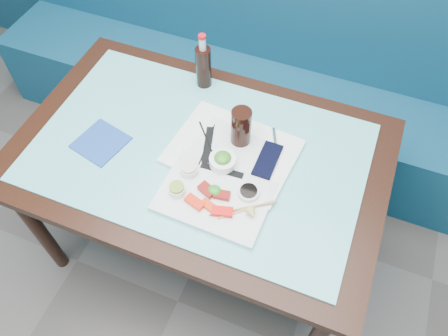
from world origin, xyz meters
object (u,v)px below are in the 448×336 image
at_px(sashimi_plate, 215,197).
at_px(cola_bottle_body, 204,67).
at_px(dining_table, 200,165).
at_px(serving_tray, 233,152).
at_px(booth_bench, 263,81).
at_px(blue_napkin, 101,142).
at_px(cola_glass, 241,127).
at_px(seaweed_bowl, 223,162).

distance_m(sashimi_plate, cola_bottle_body, 0.57).
relative_size(dining_table, serving_tray, 3.11).
height_order(booth_bench, serving_tray, booth_bench).
xyz_separation_m(booth_bench, serving_tray, (0.12, -0.80, 0.39)).
distance_m(booth_bench, blue_napkin, 1.08).
bearing_deg(cola_glass, dining_table, -144.53).
xyz_separation_m(dining_table, seaweed_bowl, (0.11, -0.04, 0.13)).
height_order(seaweed_bowl, blue_napkin, seaweed_bowl).
relative_size(seaweed_bowl, cola_bottle_body, 0.54).
xyz_separation_m(serving_tray, seaweed_bowl, (-0.01, -0.07, 0.03)).
relative_size(booth_bench, sashimi_plate, 7.96).
xyz_separation_m(cola_glass, blue_napkin, (-0.49, -0.19, -0.09)).
bearing_deg(dining_table, serving_tray, 17.58).
xyz_separation_m(sashimi_plate, cola_bottle_body, (-0.26, 0.51, 0.08)).
bearing_deg(serving_tray, cola_glass, 85.53).
xyz_separation_m(booth_bench, seaweed_bowl, (0.11, -0.88, 0.42)).
xyz_separation_m(serving_tray, cola_bottle_body, (-0.24, 0.30, 0.08)).
bearing_deg(cola_bottle_body, cola_glass, -44.12).
bearing_deg(cola_bottle_body, sashimi_plate, -63.20).
distance_m(booth_bench, dining_table, 0.89).
distance_m(booth_bench, sashimi_plate, 1.09).
xyz_separation_m(dining_table, sashimi_plate, (0.13, -0.17, 0.10)).
bearing_deg(dining_table, sashimi_plate, -51.42).
distance_m(dining_table, sashimi_plate, 0.24).
bearing_deg(serving_tray, seaweed_bowl, -91.76).
relative_size(cola_bottle_body, blue_napkin, 1.06).
height_order(seaweed_bowl, cola_bottle_body, cola_bottle_body).
bearing_deg(seaweed_bowl, blue_napkin, -172.25).
relative_size(sashimi_plate, serving_tray, 0.84).
height_order(booth_bench, dining_table, booth_bench).
xyz_separation_m(sashimi_plate, serving_tray, (-0.01, 0.21, -0.00)).
relative_size(seaweed_bowl, blue_napkin, 0.57).
distance_m(dining_table, seaweed_bowl, 0.17).
xyz_separation_m(booth_bench, blue_napkin, (-0.36, -0.94, 0.39)).
xyz_separation_m(serving_tray, blue_napkin, (-0.48, -0.14, -0.01)).
xyz_separation_m(booth_bench, sashimi_plate, (0.13, -1.01, 0.39)).
bearing_deg(blue_napkin, seaweed_bowl, 7.75).
xyz_separation_m(booth_bench, dining_table, (0.00, -0.84, 0.29)).
distance_m(booth_bench, cola_glass, 0.90).
height_order(cola_bottle_body, blue_napkin, cola_bottle_body).
bearing_deg(seaweed_bowl, sashimi_plate, -80.00).
height_order(sashimi_plate, serving_tray, sashimi_plate).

